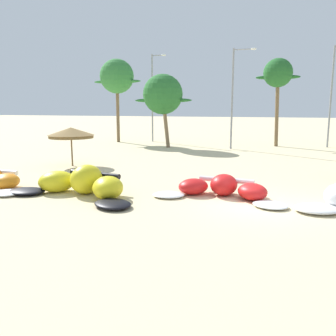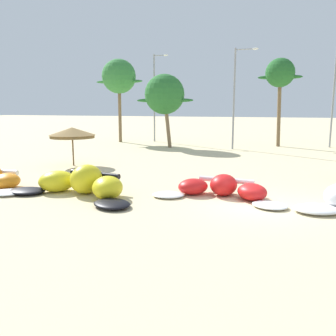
{
  "view_description": "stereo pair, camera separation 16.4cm",
  "coord_description": "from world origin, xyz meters",
  "px_view_note": "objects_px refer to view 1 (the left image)",
  "views": [
    {
      "loc": [
        0.8,
        -14.46,
        3.99
      ],
      "look_at": [
        -4.42,
        2.0,
        1.0
      ],
      "focal_mm": 37.71,
      "sensor_mm": 36.0,
      "label": 1
    },
    {
      "loc": [
        0.95,
        -14.41,
        3.99
      ],
      "look_at": [
        -4.42,
        2.0,
        1.0
      ],
      "focal_mm": 37.71,
      "sensor_mm": 36.0,
      "label": 2
    }
  ],
  "objects_px": {
    "kite_left": "(82,184)",
    "palm_left": "(163,95)",
    "lamppost_west": "(153,94)",
    "kite_left_of_center": "(222,189)",
    "beach_umbrella_near_van": "(71,133)",
    "palm_leftmost": "(117,77)",
    "lamppost_west_center": "(234,93)",
    "palm_left_of_gap": "(278,74)",
    "lamppost_east_center": "(333,91)"
  },
  "relations": [
    {
      "from": "kite_left",
      "to": "kite_left_of_center",
      "type": "distance_m",
      "value": 6.39
    },
    {
      "from": "kite_left_of_center",
      "to": "beach_umbrella_near_van",
      "type": "distance_m",
      "value": 12.54
    },
    {
      "from": "palm_left",
      "to": "lamppost_east_center",
      "type": "xyz_separation_m",
      "value": [
        15.92,
        4.99,
        0.31
      ]
    },
    {
      "from": "kite_left",
      "to": "kite_left_of_center",
      "type": "bearing_deg",
      "value": 14.98
    },
    {
      "from": "kite_left",
      "to": "palm_leftmost",
      "type": "relative_size",
      "value": 0.73
    },
    {
      "from": "kite_left_of_center",
      "to": "palm_left_of_gap",
      "type": "distance_m",
      "value": 23.5
    },
    {
      "from": "palm_leftmost",
      "to": "lamppost_west_center",
      "type": "relative_size",
      "value": 1.0
    },
    {
      "from": "palm_left_of_gap",
      "to": "palm_left",
      "type": "bearing_deg",
      "value": -157.57
    },
    {
      "from": "palm_leftmost",
      "to": "palm_left",
      "type": "xyz_separation_m",
      "value": [
        6.63,
        -3.61,
        -2.13
      ]
    },
    {
      "from": "kite_left_of_center",
      "to": "palm_left",
      "type": "distance_m",
      "value": 20.61
    },
    {
      "from": "palm_leftmost",
      "to": "palm_left_of_gap",
      "type": "height_order",
      "value": "palm_leftmost"
    },
    {
      "from": "kite_left_of_center",
      "to": "palm_leftmost",
      "type": "bearing_deg",
      "value": 125.52
    },
    {
      "from": "lamppost_west_center",
      "to": "palm_left",
      "type": "bearing_deg",
      "value": -174.94
    },
    {
      "from": "palm_left",
      "to": "lamppost_west_center",
      "type": "relative_size",
      "value": 0.77
    },
    {
      "from": "palm_leftmost",
      "to": "beach_umbrella_near_van",
      "type": "bearing_deg",
      "value": -75.29
    },
    {
      "from": "kite_left_of_center",
      "to": "lamppost_west",
      "type": "relative_size",
      "value": 0.63
    },
    {
      "from": "palm_left_of_gap",
      "to": "lamppost_east_center",
      "type": "xyz_separation_m",
      "value": [
        5.26,
        0.59,
        -1.71
      ]
    },
    {
      "from": "beach_umbrella_near_van",
      "to": "palm_leftmost",
      "type": "distance_m",
      "value": 17.53
    },
    {
      "from": "kite_left",
      "to": "palm_left_of_gap",
      "type": "height_order",
      "value": "palm_left_of_gap"
    },
    {
      "from": "lamppost_east_center",
      "to": "beach_umbrella_near_van",
      "type": "bearing_deg",
      "value": -136.08
    },
    {
      "from": "beach_umbrella_near_van",
      "to": "kite_left",
      "type": "bearing_deg",
      "value": -54.65
    },
    {
      "from": "palm_left_of_gap",
      "to": "lamppost_east_center",
      "type": "bearing_deg",
      "value": 6.39
    },
    {
      "from": "kite_left",
      "to": "palm_left_of_gap",
      "type": "bearing_deg",
      "value": 71.52
    },
    {
      "from": "palm_leftmost",
      "to": "lamppost_east_center",
      "type": "relative_size",
      "value": 0.95
    },
    {
      "from": "kite_left_of_center",
      "to": "palm_left_of_gap",
      "type": "height_order",
      "value": "palm_left_of_gap"
    },
    {
      "from": "kite_left",
      "to": "lamppost_west",
      "type": "bearing_deg",
      "value": 102.54
    },
    {
      "from": "palm_leftmost",
      "to": "lamppost_west_center",
      "type": "bearing_deg",
      "value": -12.54
    },
    {
      "from": "kite_left",
      "to": "lamppost_west_center",
      "type": "height_order",
      "value": "lamppost_west_center"
    },
    {
      "from": "lamppost_west",
      "to": "kite_left_of_center",
      "type": "bearing_deg",
      "value": -63.37
    },
    {
      "from": "palm_left",
      "to": "kite_left_of_center",
      "type": "bearing_deg",
      "value": -63.96
    },
    {
      "from": "palm_left",
      "to": "palm_left_of_gap",
      "type": "distance_m",
      "value": 11.71
    },
    {
      "from": "beach_umbrella_near_van",
      "to": "lamppost_west_center",
      "type": "bearing_deg",
      "value": 55.06
    },
    {
      "from": "palm_left",
      "to": "lamppost_east_center",
      "type": "height_order",
      "value": "lamppost_east_center"
    },
    {
      "from": "kite_left_of_center",
      "to": "beach_umbrella_near_van",
      "type": "relative_size",
      "value": 1.97
    },
    {
      "from": "beach_umbrella_near_van",
      "to": "palm_leftmost",
      "type": "xyz_separation_m",
      "value": [
        -4.26,
        16.24,
        5.05
      ]
    },
    {
      "from": "palm_leftmost",
      "to": "palm_left",
      "type": "bearing_deg",
      "value": -28.58
    },
    {
      "from": "beach_umbrella_near_van",
      "to": "lamppost_west",
      "type": "bearing_deg",
      "value": 91.88
    },
    {
      "from": "palm_leftmost",
      "to": "lamppost_west",
      "type": "xyz_separation_m",
      "value": [
        3.67,
        1.84,
        -1.84
      ]
    },
    {
      "from": "palm_leftmost",
      "to": "palm_left",
      "type": "distance_m",
      "value": 7.85
    },
    {
      "from": "lamppost_west_center",
      "to": "lamppost_east_center",
      "type": "height_order",
      "value": "lamppost_east_center"
    },
    {
      "from": "lamppost_west",
      "to": "lamppost_west_center",
      "type": "height_order",
      "value": "lamppost_west"
    },
    {
      "from": "lamppost_east_center",
      "to": "palm_left_of_gap",
      "type": "bearing_deg",
      "value": -173.61
    },
    {
      "from": "lamppost_east_center",
      "to": "lamppost_west_center",
      "type": "bearing_deg",
      "value": -154.15
    },
    {
      "from": "kite_left_of_center",
      "to": "lamppost_west_center",
      "type": "height_order",
      "value": "lamppost_west_center"
    },
    {
      "from": "palm_left_of_gap",
      "to": "lamppost_west",
      "type": "xyz_separation_m",
      "value": [
        -13.62,
        1.05,
        -1.73
      ]
    },
    {
      "from": "kite_left",
      "to": "palm_left",
      "type": "distance_m",
      "value": 20.37
    },
    {
      "from": "beach_umbrella_near_van",
      "to": "lamppost_west_center",
      "type": "xyz_separation_m",
      "value": [
        9.25,
        13.23,
        2.98
      ]
    },
    {
      "from": "palm_left_of_gap",
      "to": "lamppost_west_center",
      "type": "height_order",
      "value": "lamppost_west_center"
    },
    {
      "from": "lamppost_west",
      "to": "palm_leftmost",
      "type": "bearing_deg",
      "value": -153.43
    },
    {
      "from": "palm_left_of_gap",
      "to": "lamppost_west_center",
      "type": "distance_m",
      "value": 5.7
    }
  ]
}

